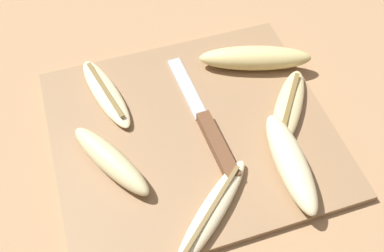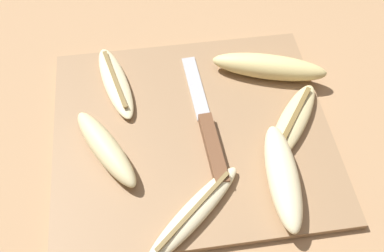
{
  "view_description": "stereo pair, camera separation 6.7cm",
  "coord_description": "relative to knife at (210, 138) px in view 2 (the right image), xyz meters",
  "views": [
    {
      "loc": [
        -0.12,
        -0.37,
        0.57
      ],
      "look_at": [
        0.0,
        0.0,
        0.02
      ],
      "focal_mm": 42.0,
      "sensor_mm": 36.0,
      "label": 1
    },
    {
      "loc": [
        -0.05,
        -0.39,
        0.57
      ],
      "look_at": [
        0.0,
        0.0,
        0.02
      ],
      "focal_mm": 42.0,
      "sensor_mm": 36.0,
      "label": 2
    }
  ],
  "objects": [
    {
      "name": "banana_ripe_center",
      "position": [
        0.13,
        0.01,
        0.0
      ],
      "size": [
        0.13,
        0.15,
        0.02
      ],
      "rotation": [
        0.0,
        0.0,
        2.51
      ],
      "color": "beige",
      "rests_on": "cutting_board"
    },
    {
      "name": "banana_bright_far",
      "position": [
        -0.04,
        -0.12,
        0.0
      ],
      "size": [
        0.16,
        0.14,
        0.02
      ],
      "rotation": [
        0.0,
        0.0,
        2.3
      ],
      "color": "beige",
      "rests_on": "cutting_board"
    },
    {
      "name": "knife",
      "position": [
        0.0,
        0.0,
        0.0
      ],
      "size": [
        0.04,
        0.25,
        0.02
      ],
      "rotation": [
        0.0,
        0.0,
        0.06
      ],
      "color": "brown",
      "rests_on": "cutting_board"
    },
    {
      "name": "banana_cream_curved",
      "position": [
        -0.13,
        0.13,
        0.0
      ],
      "size": [
        0.07,
        0.16,
        0.02
      ],
      "rotation": [
        0.0,
        0.0,
        0.23
      ],
      "color": "beige",
      "rests_on": "cutting_board"
    },
    {
      "name": "ground_plane",
      "position": [
        -0.02,
        0.02,
        -0.02
      ],
      "size": [
        4.0,
        4.0,
        0.0
      ],
      "primitive_type": "plane",
      "color": "tan"
    },
    {
      "name": "banana_soft_right",
      "position": [
        -0.15,
        -0.0,
        0.01
      ],
      "size": [
        0.1,
        0.15,
        0.04
      ],
      "rotation": [
        0.0,
        0.0,
        0.5
      ],
      "color": "beige",
      "rests_on": "cutting_board"
    },
    {
      "name": "cutting_board",
      "position": [
        -0.02,
        0.02,
        -0.01
      ],
      "size": [
        0.41,
        0.37,
        0.01
      ],
      "color": "#997551",
      "rests_on": "ground_plane"
    },
    {
      "name": "banana_golden_short",
      "position": [
        0.12,
        0.12,
        0.01
      ],
      "size": [
        0.19,
        0.1,
        0.04
      ],
      "rotation": [
        0.0,
        0.0,
        1.26
      ],
      "color": "#EDD689",
      "rests_on": "cutting_board"
    },
    {
      "name": "banana_pale_long",
      "position": [
        0.09,
        -0.08,
        0.01
      ],
      "size": [
        0.05,
        0.17,
        0.04
      ],
      "rotation": [
        0.0,
        0.0,
        6.21
      ],
      "color": "beige",
      "rests_on": "cutting_board"
    }
  ]
}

